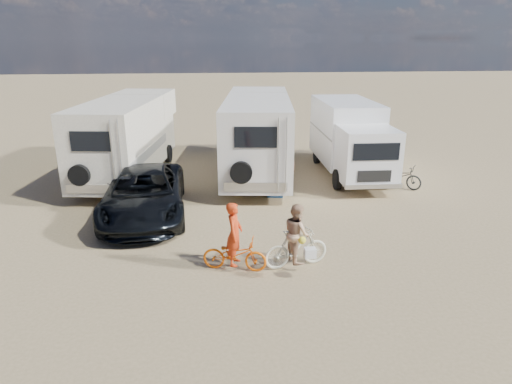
{
  "coord_description": "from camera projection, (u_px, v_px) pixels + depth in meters",
  "views": [
    {
      "loc": [
        -1.78,
        -12.54,
        5.83
      ],
      "look_at": [
        -0.42,
        0.69,
        1.3
      ],
      "focal_mm": 31.76,
      "sensor_mm": 36.0,
      "label": 1
    }
  ],
  "objects": [
    {
      "name": "bike_parked",
      "position": [
        400.0,
        176.0,
        18.53
      ],
      "size": [
        1.77,
        1.75,
        0.97
      ],
      "primitive_type": "imported",
      "rotation": [
        0.0,
        0.0,
        0.79
      ],
      "color": "black",
      "rests_on": "ground"
    },
    {
      "name": "rv_main",
      "position": [
        258.0,
        136.0,
        19.95
      ],
      "size": [
        3.72,
        8.86,
        3.44
      ],
      "primitive_type": null,
      "rotation": [
        0.0,
        0.0,
        -0.12
      ],
      "color": "silver",
      "rests_on": "ground"
    },
    {
      "name": "rider_man",
      "position": [
        234.0,
        240.0,
        11.75
      ],
      "size": [
        0.55,
        0.71,
        1.71
      ],
      "primitive_type": "imported",
      "rotation": [
        0.0,
        0.0,
        1.32
      ],
      "color": "red",
      "rests_on": "ground"
    },
    {
      "name": "cooler",
      "position": [
        275.0,
        190.0,
        17.54
      ],
      "size": [
        0.67,
        0.54,
        0.48
      ],
      "primitive_type": "cube",
      "rotation": [
        0.0,
        0.0,
        -0.19
      ],
      "color": "navy",
      "rests_on": "ground"
    },
    {
      "name": "rv_left",
      "position": [
        128.0,
        139.0,
        19.64
      ],
      "size": [
        3.61,
        8.44,
        3.39
      ],
      "primitive_type": null,
      "rotation": [
        0.0,
        0.0,
        -0.14
      ],
      "color": "beige",
      "rests_on": "ground"
    },
    {
      "name": "ground",
      "position": [
        272.0,
        239.0,
        13.86
      ],
      "size": [
        140.0,
        140.0,
        0.0
      ],
      "primitive_type": "plane",
      "color": "#9B845C",
      "rests_on": "ground"
    },
    {
      "name": "rider_woman",
      "position": [
        297.0,
        239.0,
        11.95
      ],
      "size": [
        0.76,
        0.89,
        1.6
      ],
      "primitive_type": "imported",
      "rotation": [
        0.0,
        0.0,
        1.79
      ],
      "color": "tan",
      "rests_on": "ground"
    },
    {
      "name": "bike_man",
      "position": [
        235.0,
        254.0,
        11.88
      ],
      "size": [
        1.8,
        1.0,
        0.89
      ],
      "primitive_type": "imported",
      "rotation": [
        0.0,
        0.0,
        1.32
      ],
      "color": "#E35B07",
      "rests_on": "ground"
    },
    {
      "name": "dark_suv",
      "position": [
        144.0,
        194.0,
        15.42
      ],
      "size": [
        2.99,
        5.95,
        1.61
      ],
      "primitive_type": "imported",
      "rotation": [
        0.0,
        0.0,
        0.05
      ],
      "color": "black",
      "rests_on": "ground"
    },
    {
      "name": "bike_woman",
      "position": [
        296.0,
        248.0,
        12.03
      ],
      "size": [
        1.85,
        0.88,
        1.07
      ],
      "primitive_type": "imported",
      "rotation": [
        0.0,
        0.0,
        1.79
      ],
      "color": "beige",
      "rests_on": "ground"
    },
    {
      "name": "box_truck",
      "position": [
        351.0,
        140.0,
        19.9
      ],
      "size": [
        2.5,
        6.83,
        3.17
      ],
      "primitive_type": null,
      "rotation": [
        0.0,
        0.0,
        -0.03
      ],
      "color": "white",
      "rests_on": "ground"
    },
    {
      "name": "crate",
      "position": [
        267.0,
        186.0,
        18.13
      ],
      "size": [
        0.63,
        0.63,
        0.39
      ],
      "primitive_type": "cube",
      "rotation": [
        0.0,
        0.0,
        0.35
      ],
      "color": "brown",
      "rests_on": "ground"
    }
  ]
}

